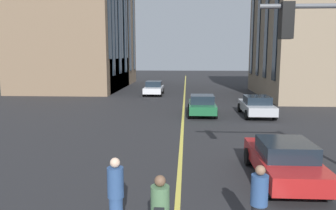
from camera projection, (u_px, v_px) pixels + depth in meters
lane_centre_line at (183, 112)px, 23.96m from camera, size 80.00×0.16×0.01m
car_red_oncoming at (284, 160)px, 10.89m from camera, size 4.40×1.95×1.37m
car_green_mid at (202, 105)px, 22.54m from camera, size 3.90×1.89×1.40m
car_white_near at (154, 88)px, 33.66m from camera, size 3.90×1.89×1.40m
car_silver_far at (256, 106)px, 22.28m from camera, size 4.40×1.95×1.37m
pedestrian_near at (259, 203)px, 7.40m from camera, size 0.38×0.38×1.72m
pedestrian_far at (116, 195)px, 7.73m from camera, size 0.38×0.38×1.78m
building_left_near at (91, 33)px, 41.49m from camera, size 17.18×8.61×13.39m
building_right_near at (307, 25)px, 31.79m from camera, size 13.36×8.47×13.79m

